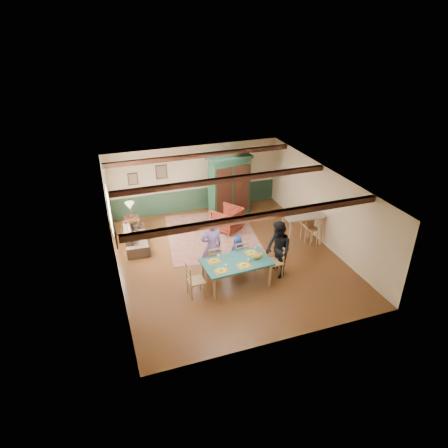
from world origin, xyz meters
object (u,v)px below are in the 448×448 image
object	(u,v)px
counter_table	(302,229)
sofa	(136,238)
end_table	(132,226)
table_lamp	(130,210)
armoire	(229,186)
dining_table	(236,273)
bar_stool_right	(312,232)
dining_chair_far_right	(239,254)
person_man	(212,247)
person_child	(238,252)
dining_chair_far_left	(213,260)
armchair	(227,219)
dining_chair_end_left	(196,280)
cat	(257,256)
dining_chair_end_right	(274,261)
person_woman	(278,250)
bar_stool_left	(307,226)

from	to	relation	value
counter_table	sofa	bearing A→B (deg)	162.07
end_table	table_lamp	size ratio (longest dim) A/B	1.09
armoire	table_lamp	size ratio (longest dim) A/B	4.08
dining_table	table_lamp	distance (m)	4.93
bar_stool_right	counter_table	bearing A→B (deg)	134.50
dining_chair_far_right	person_man	distance (m)	0.97
armoire	dining_table	bearing A→B (deg)	-115.18
person_child	bar_stool_right	size ratio (longest dim) A/B	1.08
dining_chair_far_left	sofa	xyz separation A→B (m)	(-1.98, 2.60, -0.23)
dining_chair_far_left	armchair	xyz separation A→B (m)	(1.39, 2.64, -0.08)
dining_chair_end_left	person_child	distance (m)	1.90
armchair	person_child	bearing A→B (deg)	43.80
end_table	dining_chair_far_left	bearing A→B (deg)	-60.23
armchair	person_man	bearing A→B (deg)	26.97
person_child	table_lamp	bearing A→B (deg)	-52.84
dining_chair_far_left	cat	bearing A→B (deg)	139.20
dining_chair_end_right	person_woman	xyz separation A→B (m)	(0.11, 0.01, 0.38)
sofa	end_table	distance (m)	0.87
dining_chair_far_left	person_woman	world-z (taller)	person_woman
dining_chair_end_right	bar_stool_left	distance (m)	2.59
dining_table	dining_chair_end_right	bearing A→B (deg)	3.37
armoire	bar_stool_left	xyz separation A→B (m)	(1.86, -2.94, -0.64)
bar_stool_right	armoire	bearing A→B (deg)	115.17
dining_chair_far_left	table_lamp	size ratio (longest dim) A/B	1.74
dining_chair_far_left	cat	size ratio (longest dim) A/B	2.64
table_lamp	bar_stool_right	xyz separation A→B (m)	(5.78, -2.88, -0.44)
person_man	table_lamp	xyz separation A→B (m)	(-1.98, 3.39, 0.01)
counter_table	bar_stool_right	distance (m)	0.36
bar_stool_left	sofa	bearing A→B (deg)	165.10
person_woman	bar_stool_left	distance (m)	2.52
dining_chair_end_right	armchair	xyz separation A→B (m)	(-0.34, 3.32, -0.08)
person_child	dining_chair_far_left	bearing A→B (deg)	5.71
cat	table_lamp	distance (m)	5.29
dining_table	person_woman	world-z (taller)	person_woman
dining_chair_end_right	table_lamp	xyz separation A→B (m)	(-3.72, 4.16, 0.43)
sofa	counter_table	xyz separation A→B (m)	(5.50, -1.78, 0.28)
dining_chair_far_right	counter_table	bearing A→B (deg)	-167.18
person_man	armchair	size ratio (longest dim) A/B	1.96
person_woman	table_lamp	distance (m)	5.64
table_lamp	counter_table	world-z (taller)	table_lamp
dining_table	armchair	size ratio (longest dim) A/B	2.04
dining_chair_end_left	end_table	world-z (taller)	dining_chair_end_left
armoire	sofa	distance (m)	4.19
dining_chair_end_left	dining_chair_far_left	bearing A→B (deg)	-46.17
dining_chair_end_left	person_child	size ratio (longest dim) A/B	0.95
dining_chair_far_left	dining_chair_end_left	bearing A→B (deg)	43.83
dining_chair_end_right	bar_stool_left	world-z (taller)	bar_stool_left
person_man	dining_chair_far_right	bearing A→B (deg)	174.29
dining_chair_end_left	cat	distance (m)	1.90
dining_chair_far_right	bar_stool_left	distance (m)	3.03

